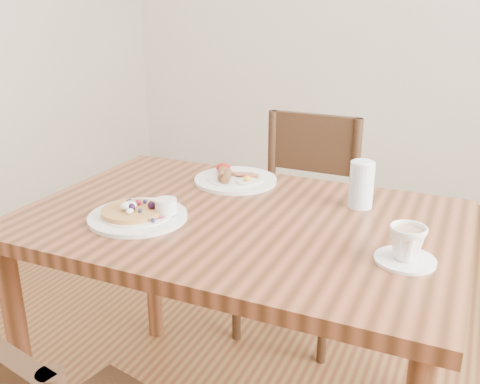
{
  "coord_description": "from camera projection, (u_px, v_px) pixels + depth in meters",
  "views": [
    {
      "loc": [
        0.57,
        -1.25,
        1.32
      ],
      "look_at": [
        0.0,
        0.0,
        0.82
      ],
      "focal_mm": 40.0,
      "sensor_mm": 36.0,
      "label": 1
    }
  ],
  "objects": [
    {
      "name": "pancake_plate",
      "position": [
        139.0,
        214.0,
        1.46
      ],
      "size": [
        0.27,
        0.27,
        0.06
      ],
      "color": "white",
      "rests_on": "dining_table"
    },
    {
      "name": "teacup_saucer",
      "position": [
        407.0,
        246.0,
        1.21
      ],
      "size": [
        0.14,
        0.14,
        0.09
      ],
      "color": "white",
      "rests_on": "dining_table"
    },
    {
      "name": "dining_table",
      "position": [
        240.0,
        248.0,
        1.52
      ],
      "size": [
        1.2,
        0.8,
        0.75
      ],
      "color": "brown",
      "rests_on": "ground"
    },
    {
      "name": "breakfast_plate",
      "position": [
        234.0,
        178.0,
        1.76
      ],
      "size": [
        0.27,
        0.27,
        0.04
      ],
      "color": "white",
      "rests_on": "dining_table"
    },
    {
      "name": "water_glass",
      "position": [
        361.0,
        185.0,
        1.53
      ],
      "size": [
        0.07,
        0.07,
        0.13
      ],
      "primitive_type": "cylinder",
      "color": "silver",
      "rests_on": "dining_table"
    },
    {
      "name": "chair_far",
      "position": [
        301.0,
        215.0,
        2.17
      ],
      "size": [
        0.42,
        0.42,
        0.88
      ],
      "rotation": [
        0.0,
        0.0,
        3.13
      ],
      "color": "#3D2116",
      "rests_on": "ground"
    }
  ]
}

